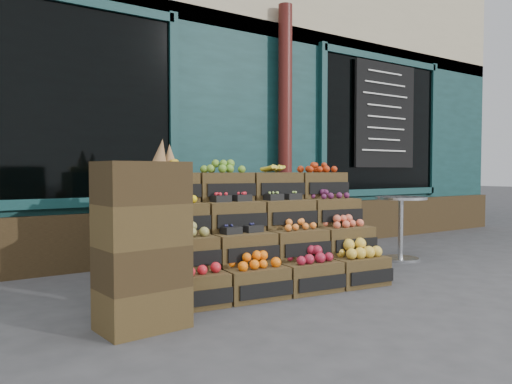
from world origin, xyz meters
TOP-DOWN VIEW (x-y plane):
  - ground at (0.00, 0.00)m, footprint 60.00×60.00m
  - shop_facade at (0.00, 5.11)m, footprint 12.00×6.24m
  - crate_display at (-0.23, 0.63)m, footprint 2.23×1.29m
  - spare_crates at (-1.60, 0.00)m, footprint 0.58×0.42m
  - bistro_table at (1.87, 0.70)m, footprint 0.59×0.59m
  - shopkeeper at (-1.40, 2.70)m, footprint 0.68×0.47m

SIDE VIEW (x-z plane):
  - ground at x=0.00m, z-range 0.00..0.00m
  - crate_display at x=-0.23m, z-range -0.25..1.07m
  - bistro_table at x=1.87m, z-range 0.09..0.84m
  - spare_crates at x=-1.60m, z-range 0.00..1.11m
  - shopkeeper at x=-1.40m, z-range 0.00..1.80m
  - shop_facade at x=0.00m, z-range 0.00..4.80m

